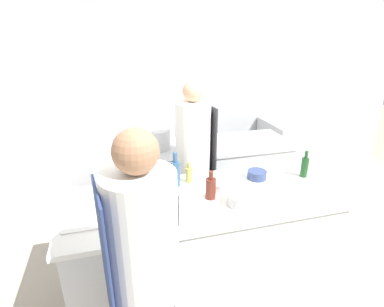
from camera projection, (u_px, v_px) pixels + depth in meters
The scene contains 20 objects.
ground_plane at pixel (202, 283), 2.83m from camera, with size 16.00×16.00×0.00m, color #A89E8E.
wall_back at pixel (158, 94), 4.21m from camera, with size 8.00×0.06×2.80m.
prep_counter at pixel (202, 242), 2.66m from camera, with size 2.27×0.90×0.93m.
pass_counter at pixel (196, 180), 3.77m from camera, with size 2.39×0.75×0.93m.
oven_range at pixel (290, 151), 4.65m from camera, with size 0.80×0.75×0.97m.
chef_at_prep_near at pixel (145, 282), 1.67m from camera, with size 0.41×0.39×1.80m.
chef_at_stove at pixel (193, 164), 3.23m from camera, with size 0.40×0.38×1.77m.
bottle_olive_oil at pixel (174, 210), 2.07m from camera, with size 0.07×0.07×0.32m.
bottle_vinegar at pixel (175, 173), 2.62m from camera, with size 0.09×0.09×0.32m.
bottle_wine at pixel (189, 174), 2.70m from camera, with size 0.06×0.06×0.19m.
bottle_cooking_oil at pixel (211, 188), 2.42m from camera, with size 0.09×0.09×0.24m.
bottle_sauce at pixel (122, 189), 2.42m from camera, with size 0.07×0.07×0.22m.
bottle_water at pixel (305, 167), 2.79m from camera, with size 0.07×0.07×0.26m.
bowl_mixing_large at pixel (240, 199), 2.35m from camera, with size 0.20×0.20×0.09m.
bowl_prep_small at pixel (257, 175), 2.78m from camera, with size 0.18×0.18×0.08m.
bowl_ceramic_blue at pixel (173, 200), 2.34m from camera, with size 0.21×0.21×0.09m.
bowl_wooden_salad at pixel (223, 186), 2.59m from camera, with size 0.19×0.19×0.07m.
cup at pixel (157, 188), 2.54m from camera, with size 0.10×0.10×0.08m.
cutting_board at pixel (87, 222), 2.13m from camera, with size 0.32×0.20×0.01m.
stockpot at pixel (157, 139), 3.47m from camera, with size 0.31×0.31×0.24m.
Camera 1 is at (-0.66, -2.06, 2.19)m, focal length 28.00 mm.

